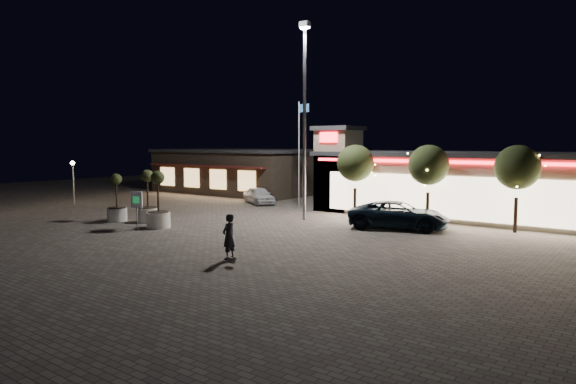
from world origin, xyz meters
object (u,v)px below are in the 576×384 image
Objects in this scene: planter_mid at (148,206)px; pickup_truck at (399,215)px; pedestrian at (229,237)px; valet_sign at (137,203)px; planter_left at (117,206)px; white_sedan at (259,195)px.

pickup_truck is at bearing 27.34° from planter_mid.
valet_sign is (-9.10, 2.19, 0.58)m from pedestrian.
planter_left reaches higher than valet_sign.
planter_left is (-1.19, -12.45, 0.24)m from white_sedan.
pickup_truck is 2.96× the size of pedestrian.
planter_left reaches higher than pickup_truck.
planter_left is 0.92× the size of planter_mid.
planter_mid reaches higher than planter_left.
pickup_truck is 1.41× the size of white_sedan.
planter_left is at bearing -155.12° from planter_mid.
pickup_truck is 14.84m from valet_sign.
planter_left is at bearing -110.83° from pedestrian.
white_sedan is at bearing -148.98° from pedestrian.
white_sedan is at bearing 54.42° from pickup_truck.
planter_mid is (-11.09, 4.50, 0.05)m from pedestrian.
white_sedan is at bearing 93.61° from planter_mid.
pedestrian reaches higher than pickup_truck.
pedestrian is 9.38m from valet_sign.
white_sedan is 19.94m from pedestrian.
pedestrian is at bearing 150.23° from pickup_truck.
pickup_truck is 14.97m from white_sedan.
pickup_truck is at bearing 162.71° from pedestrian.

